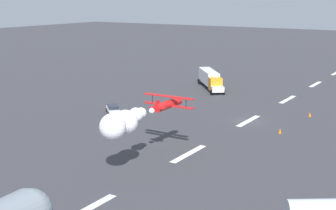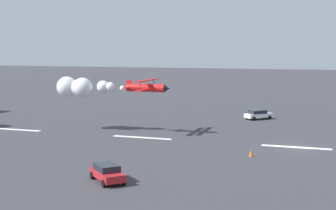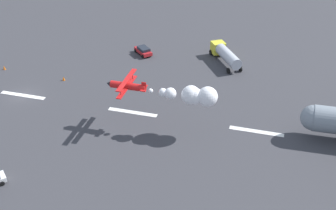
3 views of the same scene
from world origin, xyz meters
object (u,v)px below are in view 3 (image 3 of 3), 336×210
stunt_biplane_red (188,95)px  traffic_cone_far (64,78)px  traffic_cone_near (4,68)px  fuel_tanker_truck (226,54)px  airport_staff_sedan (143,50)px

stunt_biplane_red → traffic_cone_far: 26.87m
traffic_cone_near → fuel_tanker_truck: bearing=19.9°
fuel_tanker_truck → traffic_cone_near: bearing=-160.1°
stunt_biplane_red → traffic_cone_near: 38.69m
airport_staff_sedan → fuel_tanker_truck: bearing=2.5°
traffic_cone_far → fuel_tanker_truck: bearing=29.5°
fuel_tanker_truck → airport_staff_sedan: fuel_tanker_truck is taller
airport_staff_sedan → traffic_cone_near: 26.02m
airport_staff_sedan → traffic_cone_far: size_ratio=5.80×
stunt_biplane_red → traffic_cone_near: stunt_biplane_red is taller
fuel_tanker_truck → traffic_cone_far: size_ratio=12.40×
airport_staff_sedan → traffic_cone_near: airport_staff_sedan is taller
stunt_biplane_red → airport_staff_sedan: bearing=122.0°
stunt_biplane_red → fuel_tanker_truck: (1.42, 23.93, -4.33)m
stunt_biplane_red → traffic_cone_far: size_ratio=22.02×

